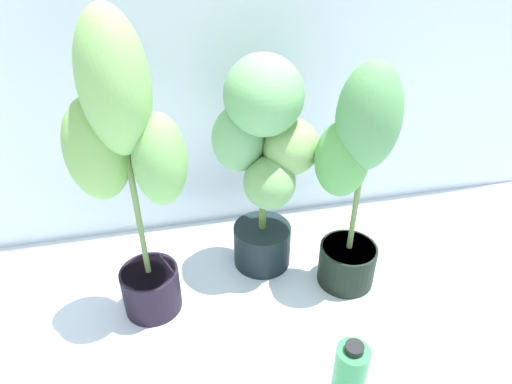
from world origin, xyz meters
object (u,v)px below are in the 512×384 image
Objects in this scene: potted_plant_back_left at (127,158)px; potted_plant_back_center at (264,152)px; potted_plant_back_right at (355,172)px; nutrient_bottle at (349,375)px.

potted_plant_back_center is at bearing 17.78° from potted_plant_back_left.
potted_plant_back_right is 0.83× the size of potted_plant_back_left.
potted_plant_back_right reaches higher than nutrient_bottle.
potted_plant_back_left reaches higher than nutrient_bottle.
nutrient_bottle is at bearing -80.97° from potted_plant_back_center.
potted_plant_back_center is (-0.26, 0.16, 0.02)m from potted_plant_back_right.
potted_plant_back_right is at bearing -30.53° from potted_plant_back_center.
potted_plant_back_right is 0.31m from potted_plant_back_center.
potted_plant_back_right is at bearing -1.45° from potted_plant_back_left.
potted_plant_back_right reaches higher than potted_plant_back_center.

